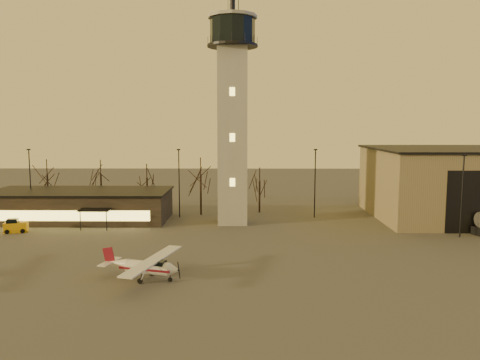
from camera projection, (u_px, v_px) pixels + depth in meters
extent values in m
plane|color=#3C3A37|center=(224.00, 306.00, 35.61)|extent=(220.00, 220.00, 0.00)
cube|color=gray|center=(233.00, 137.00, 63.95)|extent=(4.00, 4.00, 24.00)
cylinder|color=black|center=(233.00, 46.00, 62.50)|extent=(6.80, 6.80, 0.30)
cylinder|color=black|center=(232.00, 32.00, 62.27)|extent=(6.00, 6.00, 3.40)
cylinder|color=gray|center=(232.00, 17.00, 62.05)|extent=(6.60, 6.60, 0.40)
cylinder|color=black|center=(232.00, 6.00, 61.88)|extent=(0.70, 0.70, 2.40)
cube|color=#7D6A51|center=(479.00, 184.00, 68.51)|extent=(30.00, 20.00, 10.00)
cube|color=black|center=(81.00, 206.00, 67.29)|extent=(25.00, 10.00, 4.00)
cube|color=black|center=(80.00, 191.00, 67.03)|extent=(25.40, 10.40, 0.30)
cube|color=#FFDA59|center=(68.00, 216.00, 62.35)|extent=(22.00, 0.08, 1.40)
cube|color=black|center=(95.00, 210.00, 61.23)|extent=(4.00, 2.00, 0.20)
cylinder|color=black|center=(30.00, 184.00, 68.97)|extent=(0.16, 0.16, 10.00)
cube|color=black|center=(29.00, 150.00, 68.37)|extent=(0.50, 0.25, 0.18)
cylinder|color=black|center=(179.00, 184.00, 68.82)|extent=(0.16, 0.16, 10.00)
cube|color=black|center=(179.00, 150.00, 68.21)|extent=(0.50, 0.25, 0.18)
cylinder|color=black|center=(315.00, 184.00, 68.68)|extent=(0.16, 0.16, 10.00)
cube|color=black|center=(316.00, 150.00, 68.07)|extent=(0.50, 0.25, 0.18)
cylinder|color=black|center=(462.00, 197.00, 56.65)|extent=(0.16, 0.16, 10.00)
cube|color=black|center=(464.00, 155.00, 56.05)|extent=(0.50, 0.25, 0.18)
cylinder|color=black|center=(48.00, 192.00, 75.18)|extent=(0.28, 0.28, 5.74)
cylinder|color=black|center=(147.00, 194.00, 75.10)|extent=(0.28, 0.28, 5.25)
cylinder|color=black|center=(201.00, 195.00, 71.01)|extent=(0.28, 0.28, 6.16)
cylinder|color=black|center=(260.00, 197.00, 73.01)|extent=(0.28, 0.28, 4.97)
cylinder|color=black|center=(101.00, 191.00, 77.12)|extent=(0.28, 0.28, 5.60)
cylinder|color=silver|center=(148.00, 268.00, 41.46)|extent=(4.29, 2.22, 1.17)
cone|color=silver|center=(174.00, 270.00, 40.81)|extent=(1.07, 1.29, 1.11)
cone|color=silver|center=(118.00, 263.00, 42.27)|extent=(2.34, 1.52, 0.99)
cube|color=black|center=(158.00, 264.00, 41.17)|extent=(1.55, 1.27, 0.63)
cube|color=maroon|center=(147.00, 268.00, 41.52)|extent=(4.99, 2.44, 0.20)
cube|color=silver|center=(153.00, 260.00, 41.26)|extent=(3.91, 9.88, 0.13)
cube|color=silver|center=(110.00, 262.00, 42.48)|extent=(1.56, 3.07, 0.07)
cube|color=maroon|center=(109.00, 255.00, 42.43)|extent=(1.22, 0.40, 1.52)
cube|color=#E6A40D|center=(16.00, 227.00, 59.74)|extent=(3.03, 2.11, 1.28)
cube|color=black|center=(13.00, 222.00, 59.56)|extent=(1.56, 1.56, 0.73)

